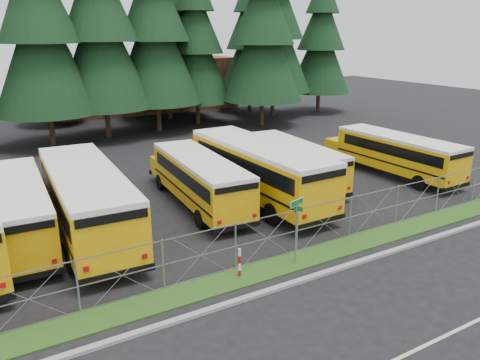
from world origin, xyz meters
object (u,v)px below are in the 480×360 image
object	(u,v)px
bus_5	(254,171)
bus_4	(198,181)
bus_2	(86,201)
bus_east	(393,155)
bus_6	(291,163)
bus_1	(17,211)
striped_bollard	(240,263)
street_sign	(297,218)

from	to	relation	value
bus_5	bus_4	bearing A→B (deg)	166.01
bus_2	bus_east	bearing A→B (deg)	0.97
bus_4	bus_5	world-z (taller)	bus_5
bus_5	bus_6	size ratio (longest dim) A/B	1.26
bus_1	bus_6	world-z (taller)	bus_1
bus_2	bus_5	world-z (taller)	bus_5
bus_2	bus_5	size ratio (longest dim) A/B	0.99
bus_5	striped_bollard	distance (m)	8.95
striped_bollard	bus_east	bearing A→B (deg)	22.96
bus_4	bus_east	size ratio (longest dim) A/B	1.02
bus_4	bus_east	distance (m)	13.45
bus_2	bus_5	distance (m)	9.22
bus_4	striped_bollard	world-z (taller)	bus_4
bus_2	bus_4	world-z (taller)	bus_2
bus_east	street_sign	size ratio (longest dim) A/B	3.64
striped_bollard	bus_2	bearing A→B (deg)	119.56
bus_4	street_sign	xyz separation A→B (m)	(0.41, -8.18, 0.67)
bus_2	bus_east	world-z (taller)	bus_2
bus_5	bus_6	distance (m)	3.76
bus_4	bus_5	xyz separation A→B (m)	(3.14, -0.71, 0.26)
bus_1	street_sign	bearing A→B (deg)	-38.76
bus_6	street_sign	world-z (taller)	street_sign
bus_4	striped_bollard	xyz separation A→B (m)	(-2.05, -7.94, -0.76)
bus_east	bus_4	bearing A→B (deg)	172.20
bus_6	bus_east	distance (m)	7.03
bus_4	bus_1	bearing A→B (deg)	-176.09
bus_6	bus_east	size ratio (longest dim) A/B	0.96
street_sign	bus_4	bearing A→B (deg)	92.89
bus_1	bus_5	xyz separation A→B (m)	(12.04, -0.70, 0.23)
bus_5	bus_east	xyz separation A→B (m)	(10.24, -0.70, -0.28)
bus_5	bus_east	world-z (taller)	bus_5
bus_2	bus_4	bearing A→B (deg)	10.47
bus_1	striped_bollard	world-z (taller)	bus_1
bus_east	street_sign	distance (m)	14.64
bus_1	bus_5	size ratio (longest dim) A/B	0.86
bus_5	street_sign	xyz separation A→B (m)	(-2.73, -7.47, 0.41)
street_sign	bus_6	bearing A→B (deg)	54.68
bus_1	bus_6	xyz separation A→B (m)	(15.55, 0.63, -0.11)
bus_1	bus_east	world-z (taller)	bus_1
bus_2	bus_6	world-z (taller)	bus_2
bus_east	striped_bollard	world-z (taller)	bus_east
bus_4	bus_6	world-z (taller)	bus_4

